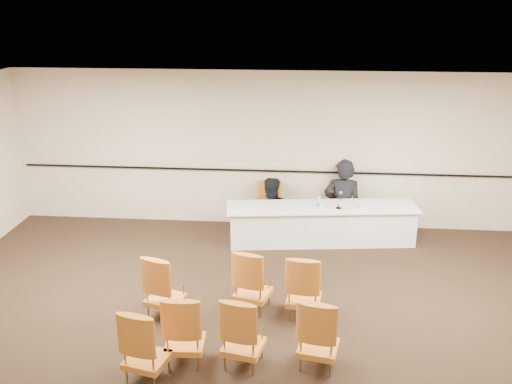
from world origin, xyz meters
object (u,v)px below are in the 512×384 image
panel_table (322,224)px  microphone (339,201)px  aud_chair_front_mid (253,279)px  aud_chair_back_left (184,327)px  panelist_second (270,218)px  aud_chair_front_right (304,285)px  water_bottle (319,201)px  aud_chair_front_left (165,285)px  aud_chair_extra (146,343)px  panelist_second_chair (270,208)px  aud_chair_back_right (319,332)px  aud_chair_back_mid (243,330)px  panelist_main (342,209)px  drinking_glass (321,206)px  panelist_main_chair (342,207)px  coffee_cup (361,205)px

panel_table → microphone: microphone is taller
aud_chair_front_mid → aud_chair_back_left: 1.49m
panelist_second → aud_chair_front_right: panelist_second is taller
water_bottle → aud_chair_front_left: aud_chair_front_left is taller
water_bottle → aud_chair_front_mid: bearing=-111.4°
water_bottle → aud_chair_extra: 4.63m
panelist_second_chair → aud_chair_front_left: bearing=-118.6°
panelist_second → aud_chair_extra: (-1.14, -4.57, 0.21)m
aud_chair_back_left → aud_chair_back_right: (1.62, 0.05, 0.00)m
microphone → aud_chair_extra: 4.74m
panelist_second_chair → aud_chair_front_right: bearing=-84.4°
aud_chair_front_left → aud_chair_back_mid: 1.58m
aud_chair_back_left → water_bottle: bearing=63.3°
panelist_second_chair → aud_chair_back_right: bearing=-85.3°
panel_table → water_bottle: 0.45m
panelist_main → aud_chair_front_right: (-0.70, -3.18, 0.04)m
panelist_main → water_bottle: size_ratio=9.32×
aud_chair_front_mid → panel_table: bearing=83.7°
microphone → aud_chair_back_mid: 3.94m
aud_chair_front_right → aud_chair_extra: (-1.81, -1.56, 0.00)m
aud_chair_front_left → drinking_glass: bearing=70.2°
panelist_main_chair → aud_chair_back_left: (-2.14, -4.37, 0.00)m
panelist_second → aud_chair_back_mid: size_ratio=1.71×
panelist_main_chair → panelist_second_chair: same height
microphone → aud_chair_front_left: size_ratio=0.30×
panelist_main → microphone: 0.78m
panelist_second → aud_chair_extra: 4.71m
panelist_second_chair → aud_chair_extra: bearing=-111.1°
drinking_glass → aud_chair_back_mid: aud_chair_back_mid is taller
microphone → aud_chair_back_left: 4.24m
panelist_second → water_bottle: size_ratio=7.68×
drinking_glass → aud_chair_back_left: 4.08m
panelist_second_chair → microphone: bearing=-28.5°
panelist_main → coffee_cup: panelist_main is taller
microphone → aud_chair_back_left: size_ratio=0.30×
aud_chair_front_left → aud_chair_front_mid: (1.20, 0.28, 0.00)m
panelist_second_chair → aud_chair_back_right: size_ratio=1.00×
panelist_second → microphone: size_ratio=5.73×
aud_chair_back_mid → panelist_second_chair: bearing=102.1°
aud_chair_front_left → aud_chair_back_left: size_ratio=1.00×
panel_table → panelist_main_chair: size_ratio=3.61×
panelist_main_chair → aud_chair_front_right: same height
panelist_second_chair → coffee_cup: bearing=-22.4°
panel_table → water_bottle: size_ratio=16.17×
aud_chair_front_left → aud_chair_front_right: size_ratio=1.00×
coffee_cup → aud_chair_back_left: bearing=-122.9°
aud_chair_front_right → panelist_second: bearing=109.9°
panel_table → aud_chair_front_left: size_ratio=3.61×
water_bottle → aud_chair_extra: size_ratio=0.22×
panel_table → aud_chair_extra: (-2.12, -4.16, 0.13)m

